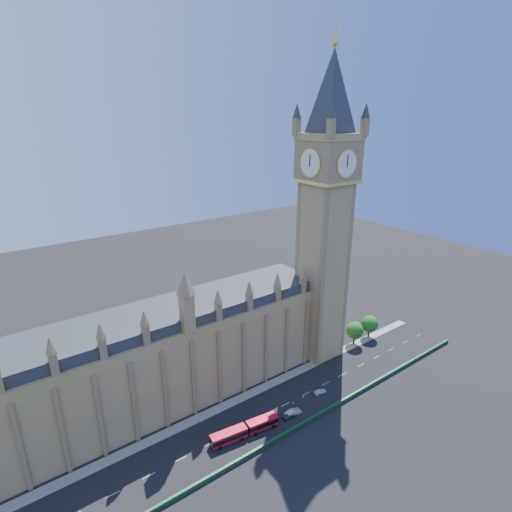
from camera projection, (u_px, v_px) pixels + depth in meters
ground at (250, 423)px, 105.17m from camera, size 400.00×400.00×0.00m
palace_westminster at (123, 371)px, 103.53m from camera, size 120.00×20.00×28.00m
elizabeth_tower at (326, 194)px, 118.94m from camera, size 20.59×20.59×105.00m
bridge_parapet at (271, 442)px, 98.10m from camera, size 160.00×0.60×1.20m
kerb_north at (231, 403)px, 112.40m from camera, size 160.00×3.00×0.16m
tree_east_near at (355, 330)px, 139.98m from camera, size 6.00×6.00×8.50m
tree_east_far at (370, 323)px, 144.42m from camera, size 6.00×6.00×8.50m
red_bus at (245, 430)px, 100.47m from camera, size 18.52×5.06×3.12m
car_grey at (289, 416)px, 106.76m from camera, size 3.94×1.78×1.31m
car_silver at (293, 412)px, 107.73m from camera, size 4.96×2.03×1.60m
car_white at (320, 392)px, 116.21m from camera, size 4.28×2.16×1.19m
cone_a at (322, 392)px, 116.39m from camera, size 0.59×0.59×0.72m
cone_b at (293, 403)px, 112.11m from camera, size 0.49×0.49×0.63m
cone_c at (339, 376)px, 123.41m from camera, size 0.53×0.53×0.66m
cone_d at (303, 397)px, 114.31m from camera, size 0.58×0.58×0.77m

